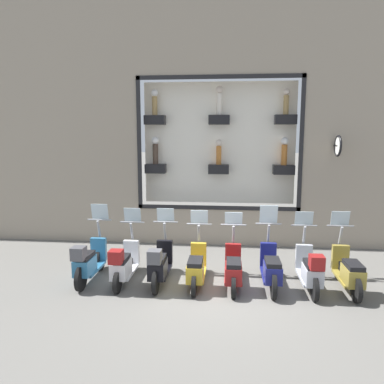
# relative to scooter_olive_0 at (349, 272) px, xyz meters

# --- Properties ---
(ground_plane) EXTENTS (120.00, 120.00, 0.00)m
(ground_plane) POSITION_rel_scooter_olive_0_xyz_m (-0.24, 2.92, -0.44)
(ground_plane) COLOR #66635E
(building_facade) EXTENTS (1.22, 36.00, 10.85)m
(building_facade) POSITION_rel_scooter_olive_0_xyz_m (3.36, 2.92, 5.09)
(building_facade) COLOR gray
(building_facade) RESTS_ON ground_plane
(scooter_olive_0) EXTENTS (1.80, 0.61, 1.61)m
(scooter_olive_0) POSITION_rel_scooter_olive_0_xyz_m (0.00, 0.00, 0.00)
(scooter_olive_0) COLOR black
(scooter_olive_0) RESTS_ON ground_plane
(scooter_silver_1) EXTENTS (1.80, 0.61, 1.59)m
(scooter_silver_1) POSITION_rel_scooter_olive_0_xyz_m (-0.06, 0.83, 0.03)
(scooter_silver_1) COLOR black
(scooter_silver_1) RESTS_ON ground_plane
(scooter_navy_2) EXTENTS (1.81, 0.60, 1.72)m
(scooter_navy_2) POSITION_rel_scooter_olive_0_xyz_m (0.00, 1.65, 0.01)
(scooter_navy_2) COLOR black
(scooter_navy_2) RESTS_ON ground_plane
(scooter_red_3) EXTENTS (1.79, 0.60, 1.54)m
(scooter_red_3) POSITION_rel_scooter_olive_0_xyz_m (-0.01, 2.48, -0.03)
(scooter_red_3) COLOR black
(scooter_red_3) RESTS_ON ground_plane
(scooter_yellow_4) EXTENTS (1.79, 0.60, 1.57)m
(scooter_yellow_4) POSITION_rel_scooter_olive_0_xyz_m (-0.01, 3.30, -0.02)
(scooter_yellow_4) COLOR black
(scooter_yellow_4) RESTS_ON ground_plane
(scooter_black_5) EXTENTS (1.80, 0.60, 1.60)m
(scooter_black_5) POSITION_rel_scooter_olive_0_xyz_m (-0.06, 4.13, 0.04)
(scooter_black_5) COLOR black
(scooter_black_5) RESTS_ON ground_plane
(scooter_white_6) EXTENTS (1.79, 0.61, 1.59)m
(scooter_white_6) POSITION_rel_scooter_olive_0_xyz_m (-0.07, 4.96, 0.03)
(scooter_white_6) COLOR black
(scooter_white_6) RESTS_ON ground_plane
(scooter_teal_7) EXTENTS (1.81, 0.61, 1.68)m
(scooter_teal_7) POSITION_rel_scooter_olive_0_xyz_m (-0.05, 5.78, 0.05)
(scooter_teal_7) COLOR black
(scooter_teal_7) RESTS_ON ground_plane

